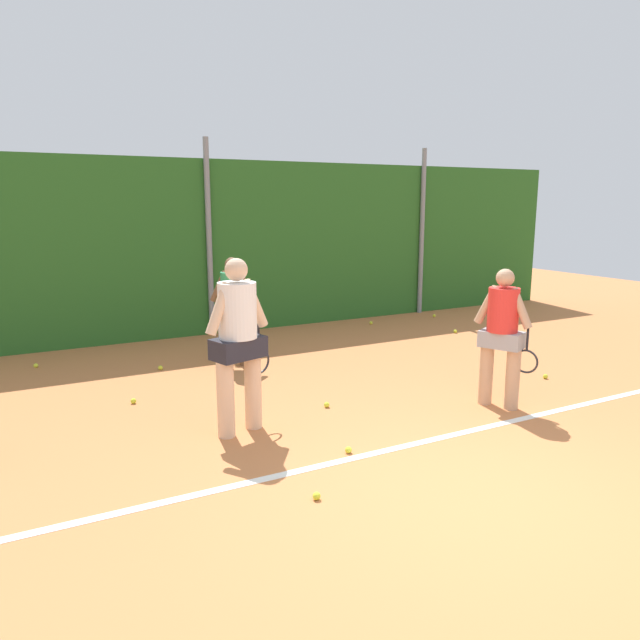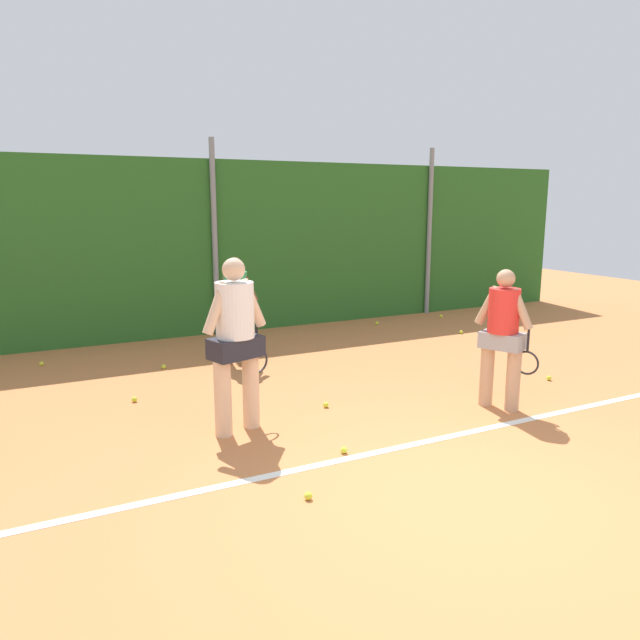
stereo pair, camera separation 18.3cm
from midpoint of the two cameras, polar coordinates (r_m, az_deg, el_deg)
name	(u,v)px [view 1 (the left image)]	position (r m, az deg, el deg)	size (l,w,h in m)	color
ground_plane	(345,416)	(6.85, 1.63, -9.26)	(27.80, 27.80, 0.00)	#C67542
hedge_fence_backdrop	(206,248)	(11.06, -11.32, 6.78)	(16.41, 0.25, 3.15)	#286023
fence_post_center	(209,239)	(10.88, -11.09, 7.67)	(0.10, 0.10, 3.51)	gray
fence_post_right	(422,232)	(13.07, 9.36, 8.30)	(0.10, 0.10, 3.51)	gray
court_baseline_paint	(396,448)	(6.05, 6.48, -12.13)	(11.99, 0.10, 0.01)	white
player_foreground_near	(502,331)	(7.22, 16.42, -1.01)	(0.47, 0.69, 1.65)	tan
player_midcourt	(238,337)	(6.18, -8.70, -1.61)	(0.80, 0.46, 1.85)	beige
player_backcourt_far	(233,305)	(8.83, -8.95, 1.40)	(0.60, 0.48, 1.61)	brown
tennis_ball_0	(545,376)	(8.77, 20.28, -5.11)	(0.07, 0.07, 0.07)	#CCDB33
tennis_ball_1	(348,450)	(5.90, 1.84, -12.37)	(0.07, 0.07, 0.07)	#CCDB33
tennis_ball_3	(133,401)	(7.62, -18.16, -7.41)	(0.07, 0.07, 0.07)	#CCDB33
tennis_ball_5	(327,405)	(7.12, -0.09, -8.15)	(0.07, 0.07, 0.07)	#CCDB33
tennis_ball_6	(160,368)	(8.98, -15.64, -4.44)	(0.07, 0.07, 0.07)	#CCDB33
tennis_ball_7	(36,366)	(9.75, -26.13, -3.96)	(0.07, 0.07, 0.07)	#CCDB33
tennis_ball_8	(317,496)	(5.07, -1.41, -16.56)	(0.07, 0.07, 0.07)	#CCDB33
tennis_ball_9	(371,323)	(11.85, 4.49, -0.27)	(0.07, 0.07, 0.07)	#CCDB33
tennis_ball_10	(455,331)	(11.31, 12.42, -1.07)	(0.07, 0.07, 0.07)	#CCDB33
tennis_ball_12	(434,316)	(12.77, 10.52, 0.41)	(0.07, 0.07, 0.07)	#CCDB33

